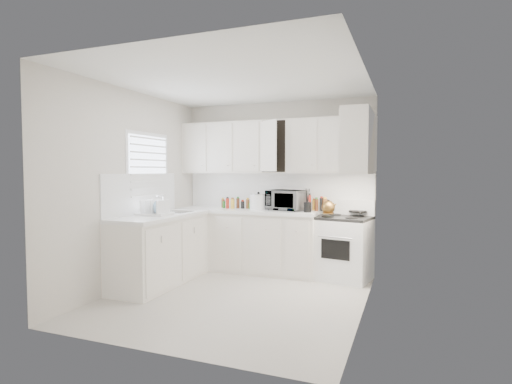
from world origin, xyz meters
The scene contains 38 objects.
floor centered at (0.00, 0.00, 0.00)m, with size 3.20×3.20×0.00m, color beige.
ceiling centered at (0.00, 0.00, 2.60)m, with size 3.20×3.20×0.00m, color white.
wall_back centered at (0.00, 1.60, 1.30)m, with size 3.00×3.00×0.00m, color silver.
wall_front centered at (0.00, -1.60, 1.30)m, with size 3.00×3.00×0.00m, color silver.
wall_left centered at (-1.50, 0.00, 1.30)m, with size 3.20×3.20×0.00m, color silver.
wall_right centered at (1.50, 0.00, 1.30)m, with size 3.20×3.20×0.00m, color silver.
window_blinds centered at (-1.48, 0.35, 1.55)m, with size 0.06×0.96×1.06m, color white, non-canonical shape.
lower_cabinets_back centered at (-0.39, 1.30, 0.45)m, with size 2.22×0.60×0.90m, color silver, non-canonical shape.
lower_cabinets_left centered at (-1.20, 0.20, 0.45)m, with size 0.60×1.60×0.90m, color silver, non-canonical shape.
countertop_back centered at (-0.39, 1.29, 0.93)m, with size 2.24×0.64×0.05m, color white.
countertop_left centered at (-1.19, 0.20, 0.93)m, with size 0.64×1.62×0.05m, color white.
backsplash_back centered at (0.00, 1.59, 1.23)m, with size 2.98×0.02×0.55m, color white.
backsplash_left centered at (-1.49, 0.20, 1.23)m, with size 0.02×1.60×0.55m, color white.
upper_cabinets_back centered at (0.00, 1.44, 1.50)m, with size 3.00×0.33×0.80m, color silver, non-canonical shape.
upper_cabinets_right centered at (1.33, 0.82, 1.50)m, with size 0.33×0.90×0.80m, color silver, non-canonical shape.
sink centered at (-1.19, 0.55, 1.07)m, with size 0.42×0.38×0.30m, color gray, non-canonical shape.
stove centered at (1.08, 1.30, 0.57)m, with size 0.74×0.61×1.14m, color white, non-canonical shape.
tea_kettle centered at (0.90, 1.14, 1.05)m, with size 0.23×0.19×0.21m, color brown, non-canonical shape.
frying_pan centered at (1.26, 1.46, 0.96)m, with size 0.26×0.43×0.04m, color black, non-canonical shape.
microwave centered at (0.23, 1.36, 1.13)m, with size 0.54×0.30×0.37m, color gray.
rice_cooker centered at (-0.21, 1.35, 1.08)m, with size 0.27×0.27×0.27m, color white, non-canonical shape.
paper_towel centered at (-0.06, 1.45, 1.08)m, with size 0.12×0.12×0.27m, color white.
utensil_crock centered at (0.60, 1.17, 1.12)m, with size 0.12×0.12×0.35m, color black, non-canonical shape.
dish_rack centered at (-1.21, 0.08, 1.07)m, with size 0.42×0.32×0.23m, color white, non-canonical shape.
spice_left_0 centered at (-0.85, 1.42, 1.02)m, with size 0.06×0.06×0.13m, color brown.
spice_left_1 centered at (-0.78, 1.33, 1.02)m, with size 0.06×0.06×0.13m, color #2B7226.
spice_left_2 centered at (-0.70, 1.42, 1.02)m, with size 0.06×0.06×0.13m, color #AB2416.
spice_left_3 centered at (-0.62, 1.33, 1.02)m, with size 0.06×0.06×0.13m, color yellow.
spice_left_4 centered at (-0.55, 1.42, 1.02)m, with size 0.06×0.06×0.13m, color #532A17.
spice_left_5 centered at (-0.47, 1.33, 1.02)m, with size 0.06×0.06×0.13m, color black.
spice_left_6 centered at (-0.40, 1.42, 1.02)m, with size 0.06×0.06×0.13m, color brown.
spice_left_7 centered at (-0.32, 1.33, 1.02)m, with size 0.06×0.06×0.13m, color #2B7226.
sauce_right_0 centered at (0.58, 1.46, 1.05)m, with size 0.06×0.06×0.19m, color #AB2416.
sauce_right_1 centered at (0.64, 1.40, 1.05)m, with size 0.06×0.06×0.19m, color yellow.
sauce_right_2 centered at (0.69, 1.46, 1.05)m, with size 0.06×0.06×0.19m, color #532A17.
sauce_right_3 centered at (0.74, 1.40, 1.05)m, with size 0.06×0.06×0.19m, color black.
sauce_right_4 centered at (0.80, 1.46, 1.05)m, with size 0.06×0.06×0.19m, color brown.
sauce_right_5 centered at (0.85, 1.40, 1.05)m, with size 0.06×0.06×0.19m, color #2B7226.
Camera 1 is at (1.95, -4.39, 1.54)m, focal length 28.18 mm.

